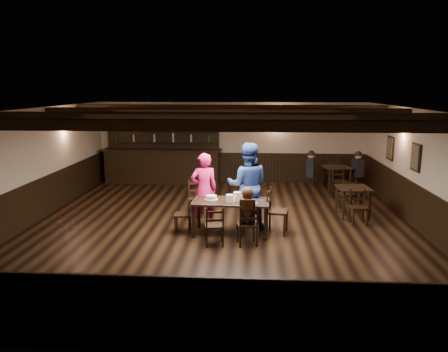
# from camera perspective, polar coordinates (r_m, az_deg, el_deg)

# --- Properties ---
(ground) EXTENTS (10.00, 10.00, 0.00)m
(ground) POSITION_cam_1_polar(r_m,az_deg,el_deg) (10.23, -0.35, -6.59)
(ground) COLOR black
(ground) RESTS_ON ground
(room_shell) EXTENTS (9.02, 10.02, 2.71)m
(room_shell) POSITION_cam_1_polar(r_m,az_deg,el_deg) (9.87, -0.30, 3.15)
(room_shell) COLOR beige
(room_shell) RESTS_ON ground
(dining_table) EXTENTS (1.69, 0.90, 0.75)m
(dining_table) POSITION_cam_1_polar(r_m,az_deg,el_deg) (9.56, 0.88, -3.67)
(dining_table) COLOR black
(dining_table) RESTS_ON ground
(chair_near_left) EXTENTS (0.43, 0.42, 0.82)m
(chair_near_left) POSITION_cam_1_polar(r_m,az_deg,el_deg) (8.87, -1.24, -6.21)
(chair_near_left) COLOR black
(chair_near_left) RESTS_ON ground
(chair_near_right) EXTENTS (0.47, 0.45, 0.86)m
(chair_near_right) POSITION_cam_1_polar(r_m,az_deg,el_deg) (8.88, 3.15, -6.04)
(chair_near_right) COLOR black
(chair_near_right) RESTS_ON ground
(chair_end_left) EXTENTS (0.38, 0.39, 0.81)m
(chair_end_left) POSITION_cam_1_polar(r_m,az_deg,el_deg) (9.75, -5.01, -4.65)
(chair_end_left) COLOR black
(chair_end_left) RESTS_ON ground
(chair_end_right) EXTENTS (0.53, 0.55, 1.00)m
(chair_end_right) POSITION_cam_1_polar(r_m,az_deg,el_deg) (9.69, 6.47, -4.09)
(chair_end_right) COLOR black
(chair_end_right) RESTS_ON ground
(chair_far_pushed) EXTENTS (0.57, 0.56, 0.92)m
(chair_far_pushed) POSITION_cam_1_polar(r_m,az_deg,el_deg) (10.91, -3.52, -2.52)
(chair_far_pushed) COLOR black
(chair_far_pushed) RESTS_ON ground
(woman_pink) EXTENTS (0.72, 0.58, 1.71)m
(woman_pink) POSITION_cam_1_polar(r_m,az_deg,el_deg) (10.12, -2.63, -1.78)
(woman_pink) COLOR #F22552
(woman_pink) RESTS_ON ground
(man_blue) EXTENTS (0.99, 0.78, 1.96)m
(man_blue) POSITION_cam_1_polar(r_m,az_deg,el_deg) (9.98, 3.10, -1.23)
(man_blue) COLOR navy
(man_blue) RESTS_ON ground
(seated_person) EXTENTS (0.32, 0.48, 0.78)m
(seated_person) POSITION_cam_1_polar(r_m,az_deg,el_deg) (8.85, 3.08, -4.03)
(seated_person) COLOR black
(seated_person) RESTS_ON ground
(cake) EXTENTS (0.29, 0.29, 0.09)m
(cake) POSITION_cam_1_polar(r_m,az_deg,el_deg) (9.64, -1.67, -2.83)
(cake) COLOR white
(cake) RESTS_ON dining_table
(plate_stack_a) EXTENTS (0.17, 0.17, 0.16)m
(plate_stack_a) POSITION_cam_1_polar(r_m,az_deg,el_deg) (9.44, 0.75, -2.91)
(plate_stack_a) COLOR white
(plate_stack_a) RESTS_ON dining_table
(plate_stack_b) EXTENTS (0.16, 0.16, 0.19)m
(plate_stack_b) POSITION_cam_1_polar(r_m,az_deg,el_deg) (9.51, 1.77, -2.67)
(plate_stack_b) COLOR white
(plate_stack_b) RESTS_ON dining_table
(tea_light) EXTENTS (0.04, 0.04, 0.06)m
(tea_light) POSITION_cam_1_polar(r_m,az_deg,el_deg) (9.62, 1.21, -2.96)
(tea_light) COLOR #A5A8AD
(tea_light) RESTS_ON dining_table
(salt_shaker) EXTENTS (0.03, 0.03, 0.08)m
(salt_shaker) POSITION_cam_1_polar(r_m,az_deg,el_deg) (9.44, 2.72, -3.14)
(salt_shaker) COLOR silver
(salt_shaker) RESTS_ON dining_table
(pepper_shaker) EXTENTS (0.03, 0.03, 0.09)m
(pepper_shaker) POSITION_cam_1_polar(r_m,az_deg,el_deg) (9.41, 3.52, -3.19)
(pepper_shaker) COLOR #A5A8AD
(pepper_shaker) RESTS_ON dining_table
(drink_glass) EXTENTS (0.08, 0.08, 0.13)m
(drink_glass) POSITION_cam_1_polar(r_m,az_deg,el_deg) (9.58, 2.41, -2.78)
(drink_glass) COLOR silver
(drink_glass) RESTS_ON dining_table
(menu_red) EXTENTS (0.38, 0.32, 0.00)m
(menu_red) POSITION_cam_1_polar(r_m,az_deg,el_deg) (9.43, 3.55, -3.41)
(menu_red) COLOR maroon
(menu_red) RESTS_ON dining_table
(menu_blue) EXTENTS (0.36, 0.34, 0.00)m
(menu_blue) POSITION_cam_1_polar(r_m,az_deg,el_deg) (9.59, 4.29, -3.18)
(menu_blue) COLOR #101A50
(menu_blue) RESTS_ON dining_table
(bar_counter) EXTENTS (4.01, 0.70, 2.20)m
(bar_counter) POSITION_cam_1_polar(r_m,az_deg,el_deg) (14.94, -8.00, 1.92)
(bar_counter) COLOR black
(bar_counter) RESTS_ON ground
(back_table_a) EXTENTS (0.83, 0.83, 0.75)m
(back_table_a) POSITION_cam_1_polar(r_m,az_deg,el_deg) (11.30, 16.55, -1.94)
(back_table_a) COLOR black
(back_table_a) RESTS_ON ground
(back_table_b) EXTENTS (0.93, 0.93, 0.75)m
(back_table_b) POSITION_cam_1_polar(r_m,az_deg,el_deg) (14.10, 14.43, 0.79)
(back_table_b) COLOR black
(back_table_b) RESTS_ON ground
(bg_patron_left) EXTENTS (0.34, 0.44, 0.81)m
(bg_patron_left) POSITION_cam_1_polar(r_m,az_deg,el_deg) (13.73, 11.27, 1.60)
(bg_patron_left) COLOR black
(bg_patron_left) RESTS_ON ground
(bg_patron_right) EXTENTS (0.31, 0.43, 0.79)m
(bg_patron_right) POSITION_cam_1_polar(r_m,az_deg,el_deg) (14.07, 17.09, 1.51)
(bg_patron_right) COLOR black
(bg_patron_right) RESTS_ON ground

